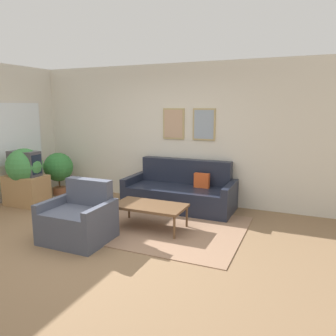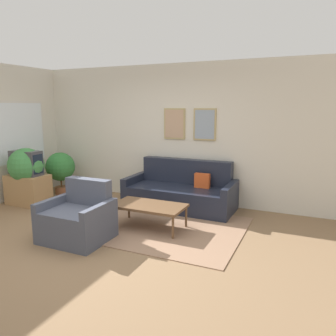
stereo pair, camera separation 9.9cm
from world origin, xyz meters
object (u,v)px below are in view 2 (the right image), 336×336
Objects in this scene: tv at (26,163)px; potted_plant_tall at (26,168)px; couch at (181,192)px; armchair at (78,220)px; coffee_table at (149,207)px.

tv is 0.56× the size of potted_plant_tall.
couch is 2.14m from armchair.
tv is (-2.74, 0.18, 0.47)m from coffee_table.
armchair is (2.02, -0.98, -0.53)m from tv.
coffee_table is at bearing -92.82° from couch.
potted_plant_tall is (-2.80, -1.02, 0.43)m from couch.
potted_plant_tall is (-0.00, -0.00, -0.09)m from tv.
armchair is at bearing -131.83° from coffee_table.
coffee_table is 2.77m from potted_plant_tall.
armchair is (-0.78, -2.00, -0.01)m from couch.
coffee_table is at bearing 47.17° from armchair.
tv is at bearing 12.09° from potted_plant_tall.
couch reaches higher than armchair.
coffee_table is 1.02× the size of potted_plant_tall.
tv is 2.30m from armchair.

